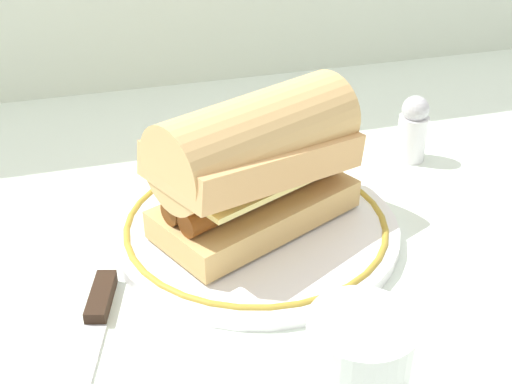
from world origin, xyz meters
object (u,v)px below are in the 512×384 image
Objects in this scene: sausage_sandwich at (256,160)px; butter_knife at (94,325)px; plate at (256,227)px; salt_shaker at (413,129)px.

butter_knife is (-0.15, -0.09, -0.07)m from sausage_sandwich.
sausage_sandwich is 0.19m from butter_knife.
plate is 0.18m from butter_knife.
salt_shaker is at bearing -0.12° from sausage_sandwich.
salt_shaker is 0.53× the size of butter_knife.
sausage_sandwich is (0.00, 0.00, 0.07)m from plate.
plate is at bearing 29.71° from butter_knife.
plate is 3.48× the size of salt_shaker.
salt_shaker is (0.21, 0.09, 0.03)m from plate.
sausage_sandwich is at bearing 29.71° from butter_knife.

